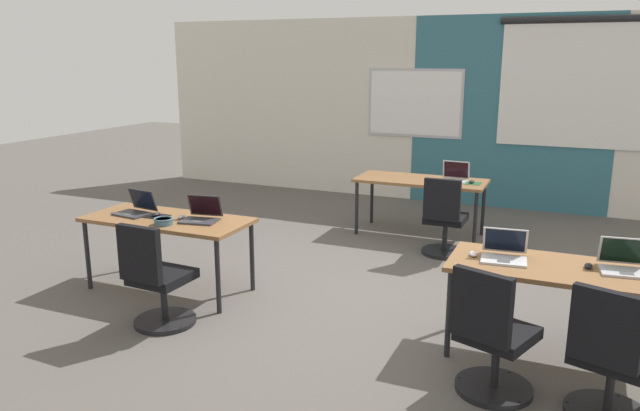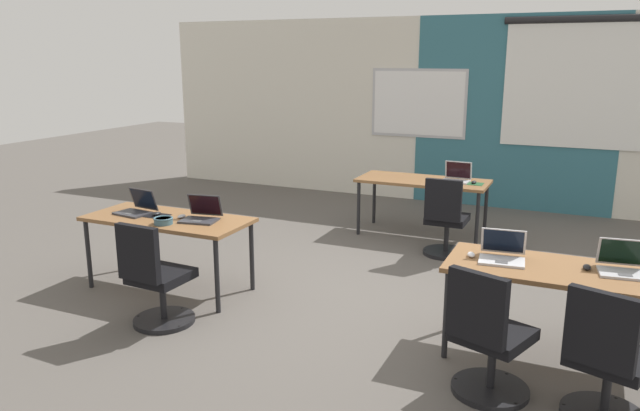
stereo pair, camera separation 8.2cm
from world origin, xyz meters
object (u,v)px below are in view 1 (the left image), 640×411
chair_far_right (444,223)px  chair_near_left_inner (157,284)px  desk_near_right (561,275)px  desk_far_center (421,184)px  laptop_near_left_inner (201,215)px  laptop_near_left_end (136,209)px  laptop_near_right_end (625,264)px  laptop_far_right (454,177)px  chair_near_right_inner (492,343)px  mouse_near_left_inner (181,217)px  mouse_near_left_end (156,214)px  mouse_near_right_end (589,266)px  laptop_near_right_inner (504,253)px  chair_near_right_end (610,366)px  mouse_near_right_inner (473,254)px  snack_bowl (163,221)px  desk_near_left (168,224)px  mouse_far_right (472,182)px

chair_far_right → chair_near_left_inner: same height
desk_near_right → desk_far_center: same height
laptop_near_left_inner → laptop_near_left_end: size_ratio=1.03×
laptop_near_right_end → laptop_far_right: size_ratio=1.06×
chair_near_right_inner → mouse_near_left_inner: bearing=5.5°
mouse_near_left_end → mouse_near_right_end: bearing=0.8°
laptop_near_right_inner → chair_near_right_end: (0.74, -0.78, -0.39)m
mouse_near_right_inner → laptop_far_right: 2.94m
mouse_near_right_end → laptop_near_left_inner: laptop_near_left_inner is taller
desk_near_right → chair_near_right_end: chair_near_right_end is taller
chair_near_left_inner → snack_bowl: size_ratio=5.18×
desk_near_left → mouse_near_right_inner: size_ratio=14.32×
laptop_far_right → laptop_near_left_end: laptop_far_right is taller
laptop_near_right_end → mouse_far_right: bearing=112.5°
desk_far_center → laptop_far_right: bearing=8.1°
desk_near_left → laptop_near_left_end: (-0.38, 0.01, 0.11)m
desk_near_left → desk_far_center: size_ratio=1.00×
desk_near_left → chair_far_right: bearing=43.4°
mouse_near_left_inner → laptop_near_right_end: bearing=0.8°
chair_near_left_inner → mouse_far_right: bearing=-116.3°
chair_near_right_end → chair_near_left_inner: size_ratio=1.00×
desk_near_right → mouse_near_left_inner: 3.36m
desk_far_center → mouse_near_right_inner: bearing=-68.3°
laptop_near_right_end → laptop_near_left_inner: (-3.56, -0.04, -0.00)m
mouse_near_left_inner → laptop_near_right_inner: bearing=-0.4°
laptop_near_right_inner → laptop_near_right_end: bearing=-0.8°
chair_near_right_inner → mouse_near_left_inner: 3.11m
laptop_near_left_inner → laptop_far_right: bearing=47.5°
mouse_near_right_inner → chair_far_right: 2.21m
chair_far_right → desk_near_right: bearing=122.2°
laptop_near_right_inner → laptop_far_right: size_ratio=1.05×
mouse_near_left_inner → laptop_near_left_inner: bearing=3.9°
chair_near_right_inner → chair_near_left_inner: (-2.70, -0.01, 0.00)m
laptop_far_right → mouse_far_right: bearing=-14.3°
chair_far_right → laptop_near_left_end: laptop_near_left_end is taller
desk_far_center → mouse_near_right_inner: mouse_near_right_inner is taller
chair_near_right_end → mouse_near_left_end: size_ratio=8.65×
mouse_near_right_inner → mouse_far_right: size_ratio=1.07×
desk_near_left → mouse_near_right_end: bearing=0.9°
desk_near_right → mouse_near_right_inner: size_ratio=14.32×
desk_near_right → laptop_far_right: size_ratio=4.66×
mouse_near_left_end → laptop_near_right_end: bearing=1.2°
mouse_far_right → laptop_near_left_end: size_ratio=0.28×
laptop_near_right_end → mouse_near_left_end: size_ratio=3.42×
mouse_near_right_inner → laptop_far_right: bearing=104.1°
chair_far_right → chair_near_left_inner: (-1.78, -2.82, 0.00)m
desk_near_right → snack_bowl: 3.39m
laptop_near_left_end → mouse_near_left_end: size_ratio=3.46×
desk_near_left → mouse_far_right: mouse_far_right is taller
laptop_near_left_inner → mouse_near_left_inner: laptop_near_left_inner is taller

